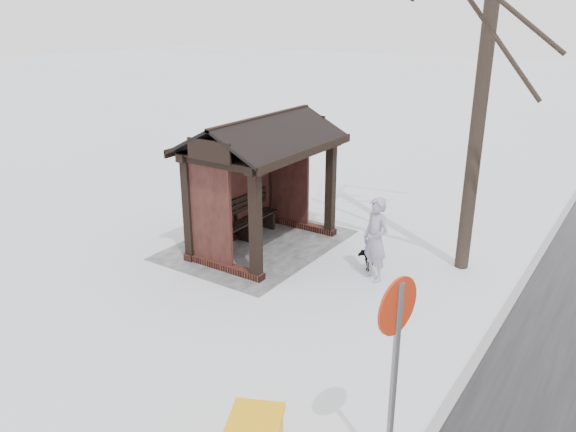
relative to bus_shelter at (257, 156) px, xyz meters
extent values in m
plane|color=silver|center=(0.00, 0.16, -2.17)|extent=(120.00, 120.00, 0.00)
cube|color=gray|center=(0.00, 5.66, -2.16)|extent=(120.00, 0.15, 0.06)
cube|color=#97969C|center=(0.00, -0.04, -2.16)|extent=(4.20, 3.20, 0.02)
cube|color=#331512|center=(0.00, -0.74, -2.09)|extent=(3.30, 0.22, 0.16)
cube|color=#331512|center=(-1.50, 0.16, -2.09)|extent=(0.22, 2.10, 0.16)
cube|color=#331512|center=(1.50, 0.16, -2.09)|extent=(0.22, 2.10, 0.16)
cube|color=black|center=(-1.50, 1.06, -1.02)|extent=(0.20, 0.20, 2.30)
cube|color=black|center=(1.50, 1.06, -1.02)|extent=(0.20, 0.20, 2.30)
cube|color=black|center=(-1.50, -0.74, -1.02)|extent=(0.20, 0.20, 2.30)
cube|color=black|center=(1.50, -0.74, -1.02)|extent=(0.20, 0.20, 2.30)
cube|color=black|center=(0.00, -0.74, -0.94)|extent=(2.80, 0.08, 2.14)
cube|color=black|center=(-1.50, -0.16, -0.94)|extent=(0.08, 1.17, 2.14)
cube|color=black|center=(1.50, -0.16, -0.94)|extent=(0.08, 1.17, 2.14)
cube|color=black|center=(0.00, 1.06, 0.19)|extent=(3.40, 0.20, 0.18)
cube|color=black|center=(0.00, -0.74, 0.19)|extent=(3.40, 0.20, 0.18)
cylinder|color=black|center=(-1.50, 4.36, 2.11)|extent=(0.29, 0.29, 8.55)
imported|color=#9F97B1|center=(0.10, 3.03, -1.28)|extent=(0.65, 0.76, 1.76)
imported|color=black|center=(-0.33, 2.71, -1.91)|extent=(0.62, 0.31, 0.51)
cube|color=#EEA30E|center=(5.63, 4.12, -1.50)|extent=(1.09, 0.95, 0.08)
cylinder|color=slate|center=(4.78, 5.46, -0.88)|extent=(0.08, 0.08, 2.56)
cylinder|color=#B9280D|center=(4.78, 5.44, 0.12)|extent=(0.66, 0.16, 0.67)
cylinder|color=white|center=(4.78, 5.42, 0.12)|extent=(0.51, 0.13, 0.51)
camera|label=1|loc=(9.78, 7.39, 3.06)|focal=35.00mm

